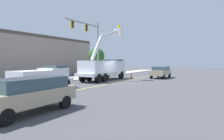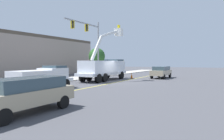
{
  "view_description": "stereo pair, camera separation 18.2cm",
  "coord_description": "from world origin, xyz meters",
  "px_view_note": "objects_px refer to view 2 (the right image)",
  "views": [
    {
      "loc": [
        -22.45,
        -8.48,
        2.49
      ],
      "look_at": [
        -0.39,
        0.81,
        1.4
      ],
      "focal_mm": 32.34,
      "sensor_mm": 36.0,
      "label": 1
    },
    {
      "loc": [
        -22.38,
        -8.65,
        2.49
      ],
      "look_at": [
        -0.39,
        0.81,
        1.4
      ],
      "focal_mm": 32.34,
      "sensor_mm": 36.0,
      "label": 2
    }
  ],
  "objects_px": {
    "utility_bucket_truck": "(104,68)",
    "trailing_sedan": "(26,93)",
    "traffic_signal_mast": "(90,38)",
    "passing_minivan": "(161,71)",
    "traffic_cone_mid_front": "(132,76)",
    "traffic_cone_leading": "(38,91)",
    "service_pickup_truck": "(42,77)"
  },
  "relations": [
    {
      "from": "trailing_sedan",
      "to": "traffic_signal_mast",
      "type": "xyz_separation_m",
      "value": [
        18.35,
        6.87,
        4.83
      ]
    },
    {
      "from": "utility_bucket_truck",
      "to": "traffic_cone_mid_front",
      "type": "height_order",
      "value": "utility_bucket_truck"
    },
    {
      "from": "traffic_cone_mid_front",
      "to": "service_pickup_truck",
      "type": "bearing_deg",
      "value": 165.23
    },
    {
      "from": "trailing_sedan",
      "to": "traffic_cone_mid_front",
      "type": "relative_size",
      "value": 5.99
    },
    {
      "from": "trailing_sedan",
      "to": "traffic_cone_mid_front",
      "type": "height_order",
      "value": "trailing_sedan"
    },
    {
      "from": "traffic_cone_leading",
      "to": "passing_minivan",
      "type": "bearing_deg",
      "value": -16.15
    },
    {
      "from": "traffic_cone_mid_front",
      "to": "traffic_signal_mast",
      "type": "bearing_deg",
      "value": 105.86
    },
    {
      "from": "utility_bucket_truck",
      "to": "trailing_sedan",
      "type": "xyz_separation_m",
      "value": [
        -16.14,
        -3.59,
        -0.64
      ]
    },
    {
      "from": "passing_minivan",
      "to": "traffic_cone_mid_front",
      "type": "height_order",
      "value": "passing_minivan"
    },
    {
      "from": "trailing_sedan",
      "to": "passing_minivan",
      "type": "bearing_deg",
      "value": -6.52
    },
    {
      "from": "utility_bucket_truck",
      "to": "traffic_cone_leading",
      "type": "xyz_separation_m",
      "value": [
        -12.42,
        -0.75,
        -1.25
      ]
    },
    {
      "from": "passing_minivan",
      "to": "traffic_signal_mast",
      "type": "height_order",
      "value": "traffic_signal_mast"
    },
    {
      "from": "traffic_signal_mast",
      "to": "trailing_sedan",
      "type": "bearing_deg",
      "value": -159.47
    },
    {
      "from": "utility_bucket_truck",
      "to": "traffic_signal_mast",
      "type": "bearing_deg",
      "value": 55.98
    },
    {
      "from": "passing_minivan",
      "to": "trailing_sedan",
      "type": "bearing_deg",
      "value": 173.48
    },
    {
      "from": "trailing_sedan",
      "to": "traffic_cone_mid_front",
      "type": "bearing_deg",
      "value": 3.26
    },
    {
      "from": "traffic_cone_mid_front",
      "to": "traffic_signal_mast",
      "type": "xyz_separation_m",
      "value": [
        -1.63,
        5.73,
        5.39
      ]
    },
    {
      "from": "utility_bucket_truck",
      "to": "trailing_sedan",
      "type": "bearing_deg",
      "value": -167.44
    },
    {
      "from": "traffic_signal_mast",
      "to": "utility_bucket_truck",
      "type": "bearing_deg",
      "value": -124.02
    },
    {
      "from": "utility_bucket_truck",
      "to": "traffic_signal_mast",
      "type": "relative_size",
      "value": 1.01
    },
    {
      "from": "traffic_signal_mast",
      "to": "service_pickup_truck",
      "type": "bearing_deg",
      "value": -170.1
    },
    {
      "from": "service_pickup_truck",
      "to": "passing_minivan",
      "type": "distance_m",
      "value": 17.74
    },
    {
      "from": "utility_bucket_truck",
      "to": "service_pickup_truck",
      "type": "height_order",
      "value": "utility_bucket_truck"
    },
    {
      "from": "utility_bucket_truck",
      "to": "passing_minivan",
      "type": "height_order",
      "value": "utility_bucket_truck"
    },
    {
      "from": "service_pickup_truck",
      "to": "passing_minivan",
      "type": "xyz_separation_m",
      "value": [
        16.16,
        -7.32,
        -0.15
      ]
    },
    {
      "from": "service_pickup_truck",
      "to": "traffic_signal_mast",
      "type": "bearing_deg",
      "value": 9.9
    },
    {
      "from": "traffic_cone_leading",
      "to": "traffic_cone_mid_front",
      "type": "relative_size",
      "value": 0.88
    },
    {
      "from": "passing_minivan",
      "to": "traffic_cone_leading",
      "type": "distance_m",
      "value": 19.46
    },
    {
      "from": "service_pickup_truck",
      "to": "trailing_sedan",
      "type": "distance_m",
      "value": 7.85
    },
    {
      "from": "utility_bucket_truck",
      "to": "traffic_cone_leading",
      "type": "relative_size",
      "value": 11.53
    },
    {
      "from": "service_pickup_truck",
      "to": "passing_minivan",
      "type": "bearing_deg",
      "value": -24.37
    },
    {
      "from": "utility_bucket_truck",
      "to": "traffic_cone_leading",
      "type": "distance_m",
      "value": 12.5
    }
  ]
}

